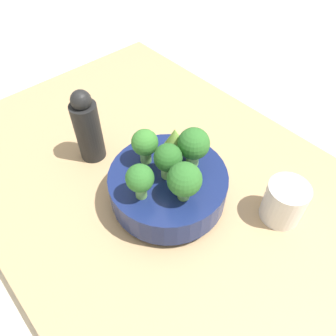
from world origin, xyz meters
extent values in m
plane|color=beige|center=(0.00, 0.00, 0.00)|extent=(6.00, 6.00, 0.00)
cube|color=tan|center=(0.00, 0.00, 0.02)|extent=(1.05, 0.67, 0.04)
cylinder|color=navy|center=(0.02, -0.02, 0.05)|extent=(0.10, 0.10, 0.01)
cylinder|color=navy|center=(0.02, -0.02, 0.09)|extent=(0.22, 0.22, 0.06)
cylinder|color=#7AB256|center=(0.03, 0.03, 0.13)|extent=(0.02, 0.02, 0.03)
sphere|color=#2D6B28|center=(0.03, 0.03, 0.17)|extent=(0.06, 0.06, 0.06)
cylinder|color=#7AB256|center=(-0.01, 0.02, 0.13)|extent=(0.02, 0.02, 0.02)
cone|color=#84AD47|center=(-0.01, 0.02, 0.16)|extent=(0.05, 0.05, 0.05)
cylinder|color=#6BA34C|center=(0.02, -0.09, 0.13)|extent=(0.02, 0.02, 0.03)
sphere|color=#2D6B28|center=(0.02, -0.09, 0.16)|extent=(0.05, 0.05, 0.05)
cylinder|color=#609347|center=(0.07, -0.03, 0.13)|extent=(0.02, 0.02, 0.03)
sphere|color=#2D6B28|center=(0.07, -0.03, 0.16)|extent=(0.06, 0.06, 0.06)
cylinder|color=#7AB256|center=(0.02, -0.02, 0.13)|extent=(0.03, 0.03, 0.03)
sphere|color=#286023|center=(0.02, -0.02, 0.16)|extent=(0.05, 0.05, 0.05)
cylinder|color=#609347|center=(-0.04, -0.03, 0.13)|extent=(0.02, 0.02, 0.03)
sphere|color=#387A2D|center=(-0.04, -0.03, 0.16)|extent=(0.05, 0.05, 0.05)
cylinder|color=silver|center=(0.19, 0.11, 0.08)|extent=(0.08, 0.08, 0.08)
cylinder|color=black|center=(-0.19, -0.06, 0.11)|extent=(0.06, 0.06, 0.14)
sphere|color=black|center=(-0.19, -0.06, 0.19)|extent=(0.04, 0.04, 0.04)
camera|label=1|loc=(0.31, -0.28, 0.58)|focal=35.00mm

